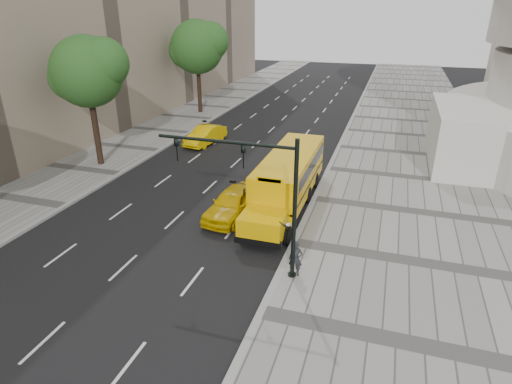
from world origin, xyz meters
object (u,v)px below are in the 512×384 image
(taxi_far, at_px, (205,135))
(taxi_near, at_px, (233,203))
(school_bus, at_px, (289,175))
(tree_c, at_px, (198,47))
(tree_b, at_px, (88,71))
(pedestrian, at_px, (296,259))
(traffic_signal, at_px, (262,190))

(taxi_far, bearing_deg, taxi_near, -50.52)
(school_bus, bearing_deg, tree_c, 126.66)
(tree_b, xyz_separation_m, pedestrian, (17.11, -9.72, -5.94))
(tree_b, relative_size, school_bus, 0.81)
(school_bus, distance_m, traffic_signal, 8.09)
(pedestrian, relative_size, traffic_signal, 0.26)
(school_bus, xyz_separation_m, pedestrian, (2.21, -7.61, -0.79))
(taxi_near, xyz_separation_m, traffic_signal, (3.19, -4.94, 3.26))
(tree_b, distance_m, pedestrian, 20.56)
(tree_b, bearing_deg, taxi_near, -21.52)
(tree_c, relative_size, pedestrian, 6.00)
(school_bus, height_order, taxi_near, school_bus)
(pedestrian, distance_m, traffic_signal, 3.47)
(school_bus, relative_size, pedestrian, 7.05)
(pedestrian, height_order, traffic_signal, traffic_signal)
(tree_b, xyz_separation_m, school_bus, (14.91, -2.11, -5.15))
(tree_c, xyz_separation_m, taxi_near, (12.39, -22.79, -6.27))
(school_bus, relative_size, taxi_near, 2.38)
(taxi_far, distance_m, pedestrian, 20.89)
(tree_c, bearing_deg, taxi_near, -61.47)
(tree_c, bearing_deg, tree_b, -90.04)
(tree_b, height_order, pedestrian, tree_b)
(school_bus, height_order, pedestrian, school_bus)
(traffic_signal, bearing_deg, tree_c, 119.33)
(tree_b, distance_m, school_bus, 15.91)
(tree_b, bearing_deg, traffic_signal, -32.22)
(tree_b, xyz_separation_m, traffic_signal, (15.60, -9.83, -2.82))
(school_bus, distance_m, taxi_far, 13.66)
(tree_c, height_order, traffic_signal, tree_c)
(tree_c, distance_m, taxi_far, 13.28)
(school_bus, bearing_deg, taxi_far, 135.51)
(tree_b, xyz_separation_m, taxi_far, (5.19, 7.44, -6.14))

